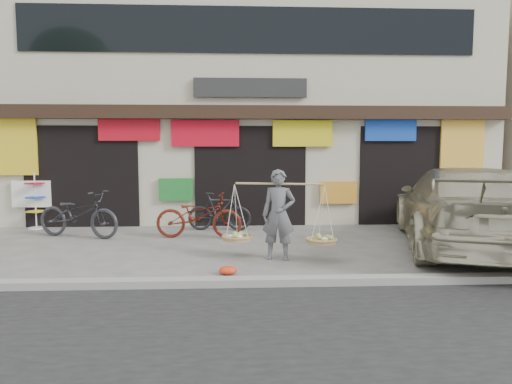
{
  "coord_description": "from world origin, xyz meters",
  "views": [
    {
      "loc": [
        -0.42,
        -8.83,
        2.1
      ],
      "look_at": [
        0.03,
        0.9,
        1.17
      ],
      "focal_mm": 32.0,
      "sensor_mm": 36.0,
      "label": 1
    }
  ],
  "objects_px": {
    "bike_1": "(220,211)",
    "bike_2": "(199,216)",
    "street_vendor": "(279,218)",
    "bike_0": "(78,214)",
    "display_rack": "(36,206)",
    "suv": "(463,208)"
  },
  "relations": [
    {
      "from": "bike_1",
      "to": "bike_2",
      "type": "relative_size",
      "value": 0.81
    },
    {
      "from": "bike_0",
      "to": "display_rack",
      "type": "bearing_deg",
      "value": 69.68
    },
    {
      "from": "bike_0",
      "to": "bike_1",
      "type": "bearing_deg",
      "value": -58.31
    },
    {
      "from": "street_vendor",
      "to": "bike_2",
      "type": "distance_m",
      "value": 2.74
    },
    {
      "from": "street_vendor",
      "to": "bike_2",
      "type": "bearing_deg",
      "value": 140.27
    },
    {
      "from": "bike_2",
      "to": "display_rack",
      "type": "height_order",
      "value": "display_rack"
    },
    {
      "from": "street_vendor",
      "to": "bike_0",
      "type": "height_order",
      "value": "street_vendor"
    },
    {
      "from": "bike_0",
      "to": "bike_2",
      "type": "xyz_separation_m",
      "value": [
        2.85,
        -0.21,
        -0.03
      ]
    },
    {
      "from": "bike_2",
      "to": "street_vendor",
      "type": "bearing_deg",
      "value": -136.5
    },
    {
      "from": "bike_1",
      "to": "suv",
      "type": "xyz_separation_m",
      "value": [
        5.19,
        -2.33,
        0.37
      ]
    },
    {
      "from": "bike_0",
      "to": "bike_2",
      "type": "height_order",
      "value": "bike_0"
    },
    {
      "from": "bike_1",
      "to": "bike_2",
      "type": "distance_m",
      "value": 1.07
    },
    {
      "from": "bike_1",
      "to": "bike_2",
      "type": "xyz_separation_m",
      "value": [
        -0.45,
        -0.97,
        0.04
      ]
    },
    {
      "from": "bike_0",
      "to": "bike_1",
      "type": "distance_m",
      "value": 3.39
    },
    {
      "from": "suv",
      "to": "display_rack",
      "type": "bearing_deg",
      "value": 0.37
    },
    {
      "from": "street_vendor",
      "to": "suv",
      "type": "distance_m",
      "value": 4.05
    },
    {
      "from": "bike_0",
      "to": "bike_1",
      "type": "height_order",
      "value": "bike_0"
    },
    {
      "from": "suv",
      "to": "display_rack",
      "type": "relative_size",
      "value": 4.34
    },
    {
      "from": "bike_2",
      "to": "display_rack",
      "type": "relative_size",
      "value": 1.38
    },
    {
      "from": "bike_0",
      "to": "bike_2",
      "type": "distance_m",
      "value": 2.86
    },
    {
      "from": "street_vendor",
      "to": "suv",
      "type": "bearing_deg",
      "value": 23.72
    },
    {
      "from": "bike_1",
      "to": "bike_0",
      "type": "bearing_deg",
      "value": 108.22
    }
  ]
}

